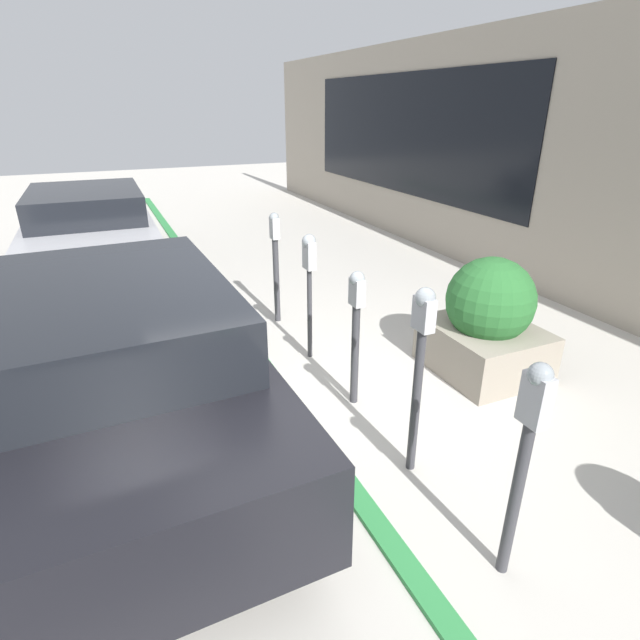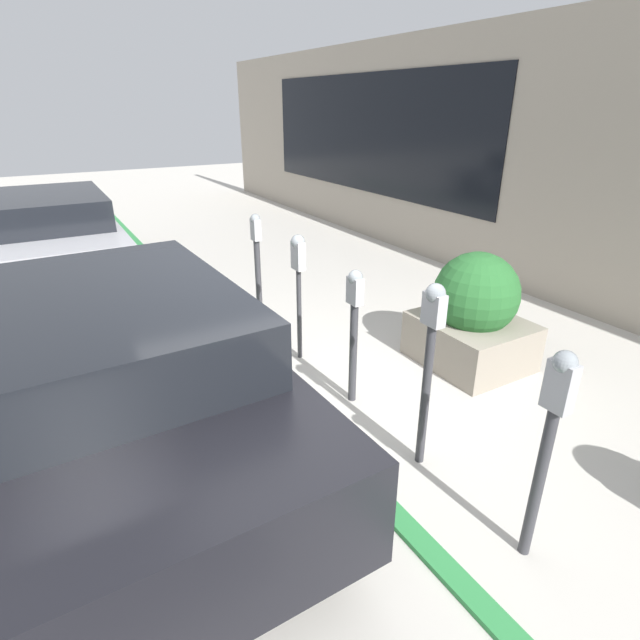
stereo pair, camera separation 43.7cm
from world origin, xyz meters
TOP-DOWN VIEW (x-y plane):
  - ground_plane at (0.00, 0.00)m, footprint 40.00×40.00m
  - curb_strip at (0.00, 0.08)m, footprint 24.50×0.16m
  - building_facade at (0.00, -4.47)m, footprint 24.50×0.17m
  - parking_meter_nearest at (-2.09, -0.46)m, footprint 0.16×0.13m
  - parking_meter_second at (-1.06, -0.47)m, footprint 0.17×0.14m
  - parking_meter_middle at (-0.03, -0.50)m, footprint 0.16×0.14m
  - parking_meter_fourth at (1.01, -0.48)m, footprint 0.17×0.15m
  - parking_meter_farthest at (2.13, -0.48)m, footprint 0.14×0.12m
  - planter_box at (-0.03, -2.05)m, footprint 1.14×1.01m
  - parked_car_middle at (0.18, 1.58)m, footprint 4.43×2.11m
  - parked_car_rear at (5.70, 1.64)m, footprint 4.51×2.03m

SIDE VIEW (x-z plane):
  - ground_plane at x=0.00m, z-range 0.00..0.00m
  - curb_strip at x=0.00m, z-range 0.00..0.04m
  - planter_box at x=-0.03m, z-range -0.07..1.19m
  - parked_car_rear at x=5.70m, z-range 0.05..1.41m
  - parked_car_middle at x=0.18m, z-range 0.05..1.53m
  - parking_meter_middle at x=-0.03m, z-range 0.20..1.52m
  - parking_meter_farthest at x=2.13m, z-range 0.17..1.60m
  - parking_meter_nearest at x=-2.09m, z-range 0.23..1.68m
  - parking_meter_second at x=-1.06m, z-range 0.26..1.78m
  - parking_meter_fourth at x=1.01m, z-range 0.35..1.77m
  - building_facade at x=0.00m, z-range 0.01..3.78m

